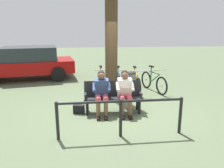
{
  "coord_description": "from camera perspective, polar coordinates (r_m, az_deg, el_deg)",
  "views": [
    {
      "loc": [
        0.82,
        6.06,
        2.37
      ],
      "look_at": [
        0.22,
        -0.25,
        0.75
      ],
      "focal_mm": 36.5,
      "sensor_mm": 36.0,
      "label": 1
    }
  ],
  "objects": [
    {
      "name": "ground_plane",
      "position": [
        6.56,
        2.15,
        -6.85
      ],
      "size": [
        40.0,
        40.0,
        0.0
      ],
      "primitive_type": "plane",
      "color": "#566647"
    },
    {
      "name": "bicycle_purple",
      "position": [
        8.4,
        1.64,
        0.49
      ],
      "size": [
        0.48,
        1.68,
        0.94
      ],
      "rotation": [
        0.0,
        0.0,
        1.56
      ],
      "color": "black",
      "rests_on": "ground"
    },
    {
      "name": "parked_car",
      "position": [
        11.02,
        -20.49,
        5.12
      ],
      "size": [
        4.47,
        2.63,
        1.47
      ],
      "rotation": [
        0.0,
        0.0,
        0.19
      ],
      "color": "#A50C0C",
      "rests_on": "ground"
    },
    {
      "name": "bicycle_red",
      "position": [
        8.56,
        10.35,
        0.53
      ],
      "size": [
        0.65,
        1.62,
        0.94
      ],
      "rotation": [
        0.0,
        0.0,
        1.89
      ],
      "color": "black",
      "rests_on": "ground"
    },
    {
      "name": "handbag",
      "position": [
        6.44,
        -8.31,
        -6.26
      ],
      "size": [
        0.32,
        0.21,
        0.24
      ],
      "primitive_type": "cube",
      "rotation": [
        0.0,
        0.0,
        -0.24
      ],
      "color": "black",
      "rests_on": "ground"
    },
    {
      "name": "person_companion",
      "position": [
        6.18,
        -2.64,
        -1.7
      ],
      "size": [
        0.49,
        0.77,
        1.2
      ],
      "rotation": [
        0.0,
        0.0,
        -0.02
      ],
      "color": "#334772",
      "rests_on": "ground"
    },
    {
      "name": "bench",
      "position": [
        6.4,
        0.2,
        -2.6
      ],
      "size": [
        1.61,
        0.5,
        0.87
      ],
      "rotation": [
        0.0,
        0.0,
        -0.02
      ],
      "color": "black",
      "rests_on": "ground"
    },
    {
      "name": "tree_trunk",
      "position": [
        7.53,
        -0.17,
        9.22
      ],
      "size": [
        0.41,
        0.41,
        3.39
      ],
      "primitive_type": "cylinder",
      "color": "#4C3823",
      "rests_on": "ground"
    },
    {
      "name": "bicycle_blue",
      "position": [
        8.35,
        5.86,
        0.33
      ],
      "size": [
        0.48,
        1.68,
        0.94
      ],
      "rotation": [
        0.0,
        0.0,
        1.59
      ],
      "color": "black",
      "rests_on": "ground"
    },
    {
      "name": "railing_fence",
      "position": [
        4.95,
        2.2,
        -6.89
      ],
      "size": [
        2.77,
        0.13,
        0.85
      ],
      "rotation": [
        0.0,
        0.0,
        0.02
      ],
      "color": "black",
      "rests_on": "ground"
    },
    {
      "name": "bicycle_green",
      "position": [
        8.43,
        -2.75,
        0.53
      ],
      "size": [
        0.48,
        1.68,
        0.94
      ],
      "rotation": [
        0.0,
        0.0,
        1.56
      ],
      "color": "black",
      "rests_on": "ground"
    },
    {
      "name": "person_reading",
      "position": [
        6.23,
        3.26,
        -1.58
      ],
      "size": [
        0.49,
        0.77,
        1.2
      ],
      "rotation": [
        0.0,
        0.0,
        -0.02
      ],
      "color": "white",
      "rests_on": "ground"
    },
    {
      "name": "litter_bin",
      "position": [
        7.9,
        4.64,
        -0.04
      ],
      "size": [
        0.38,
        0.38,
        0.83
      ],
      "color": "slate",
      "rests_on": "ground"
    }
  ]
}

